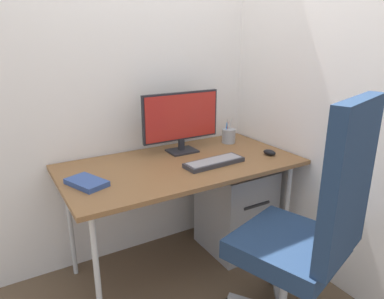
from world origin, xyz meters
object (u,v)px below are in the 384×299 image
at_px(notebook, 87,182).
at_px(mouse, 269,152).
at_px(filing_cabinet, 235,208).
at_px(keyboard, 214,162).
at_px(monitor, 181,119).
at_px(office_chair, 313,224).
at_px(pen_holder, 229,136).

bearing_deg(notebook, mouse, -27.53).
bearing_deg(filing_cabinet, keyboard, -152.98).
bearing_deg(mouse, keyboard, 159.69).
bearing_deg(monitor, filing_cabinet, -27.06).
height_order(office_chair, notebook, office_chair).
xyz_separation_m(office_chair, monitor, (-0.15, 1.00, 0.32)).
bearing_deg(keyboard, pen_holder, 43.26).
height_order(filing_cabinet, notebook, notebook).
distance_m(pen_holder, notebook, 1.12).
bearing_deg(filing_cabinet, mouse, -59.11).
bearing_deg(monitor, keyboard, -81.82).
relative_size(filing_cabinet, keyboard, 1.58).
bearing_deg(mouse, office_chair, -130.34).
bearing_deg(pen_holder, filing_cabinet, -107.05).
height_order(filing_cabinet, monitor, monitor).
xyz_separation_m(monitor, keyboard, (0.05, -0.32, -0.21)).
distance_m(office_chair, notebook, 1.14).
distance_m(office_chair, mouse, 0.72).
distance_m(office_chair, monitor, 1.06).
bearing_deg(monitor, notebook, -161.06).
bearing_deg(filing_cabinet, pen_holder, 72.95).
bearing_deg(filing_cabinet, office_chair, -103.17).
height_order(office_chair, pen_holder, office_chair).
bearing_deg(office_chair, mouse, 64.28).
height_order(monitor, keyboard, monitor).
bearing_deg(keyboard, office_chair, -81.67).
relative_size(office_chair, mouse, 14.12).
height_order(filing_cabinet, mouse, mouse).
distance_m(office_chair, filing_cabinet, 0.91).
distance_m(monitor, notebook, 0.77).
xyz_separation_m(keyboard, pen_holder, (0.35, 0.33, 0.04)).
xyz_separation_m(filing_cabinet, pen_holder, (0.05, 0.18, 0.49)).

